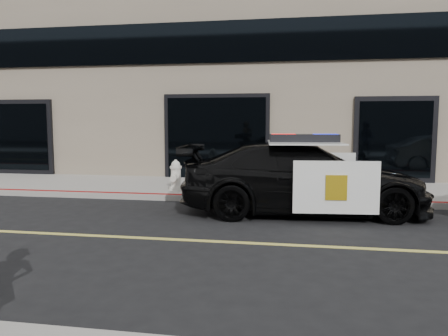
# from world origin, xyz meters

# --- Properties ---
(ground) EXTENTS (120.00, 120.00, 0.00)m
(ground) POSITION_xyz_m (0.00, 0.00, 0.00)
(ground) COLOR black
(ground) RESTS_ON ground
(sidewalk_n) EXTENTS (60.00, 3.50, 0.15)m
(sidewalk_n) POSITION_xyz_m (0.00, 5.25, 0.07)
(sidewalk_n) COLOR gray
(sidewalk_n) RESTS_ON ground
(building_n) EXTENTS (60.00, 7.00, 12.00)m
(building_n) POSITION_xyz_m (0.00, 10.50, 6.00)
(building_n) COLOR #756856
(building_n) RESTS_ON ground
(police_car) EXTENTS (3.08, 5.66, 1.73)m
(police_car) POSITION_xyz_m (1.77, 2.56, 0.77)
(police_car) COLOR black
(police_car) RESTS_ON ground
(fire_hydrant) EXTENTS (0.37, 0.51, 0.82)m
(fire_hydrant) POSITION_xyz_m (-1.61, 4.31, 0.53)
(fire_hydrant) COLOR silver
(fire_hydrant) RESTS_ON sidewalk_n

